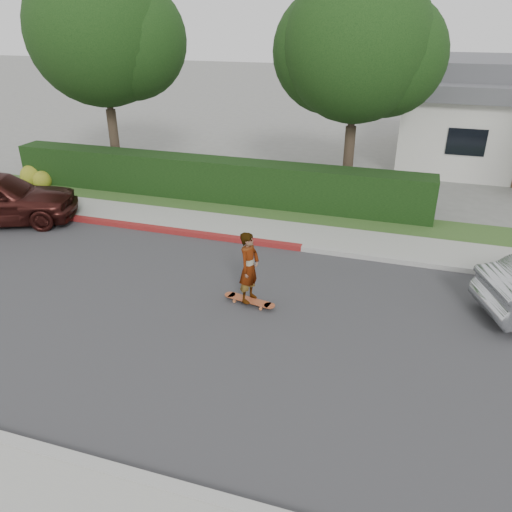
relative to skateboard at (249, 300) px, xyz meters
name	(u,v)px	position (x,y,z in m)	size (l,w,h in m)	color
ground	(214,322)	(-0.51, -0.92, -0.11)	(120.00, 120.00, 0.00)	slate
road	(214,322)	(-0.51, -0.92, -0.11)	(60.00, 8.00, 0.01)	#2D2D30
curb_near	(107,470)	(-0.51, -5.02, -0.04)	(60.00, 0.20, 0.15)	#9E9E99
curb_far	(267,244)	(-0.51, 3.18, -0.04)	(60.00, 0.20, 0.15)	#9E9E99
curb_red_section	(114,223)	(-5.51, 3.18, -0.03)	(12.00, 0.21, 0.15)	maroon
sidewalk_far	(276,232)	(-0.51, 4.08, -0.05)	(60.00, 1.60, 0.12)	gray
planting_strip	(289,214)	(-0.51, 5.68, -0.06)	(60.00, 1.60, 0.10)	#2D4C1E
hedge	(210,180)	(-3.51, 6.28, 0.64)	(15.00, 1.00, 1.50)	black
flowering_shrub	(36,177)	(-10.51, 5.81, 0.22)	(1.40, 1.00, 0.90)	#2D4C19
tree_left	(104,35)	(-8.02, 7.76, 5.15)	(5.99, 5.21, 8.00)	#33261C
tree_center	(358,50)	(0.98, 8.26, 4.79)	(5.66, 4.84, 7.44)	#33261C
skateboard	(249,300)	(0.00, 0.00, 0.00)	(1.29, 0.48, 0.12)	#D16E39
skateboarder	(249,267)	(0.00, 0.00, 0.84)	(0.60, 0.40, 1.65)	white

